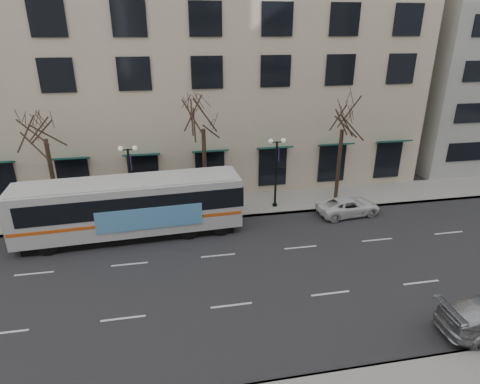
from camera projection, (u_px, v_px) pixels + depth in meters
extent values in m
plane|color=black|center=(224.00, 278.00, 21.17)|extent=(160.00, 160.00, 0.00)
cube|color=gray|center=(272.00, 202.00, 30.18)|extent=(80.00, 4.00, 0.15)
cube|color=#C6B597|center=(164.00, 31.00, 35.37)|extent=(40.00, 20.00, 24.00)
cylinder|color=black|center=(53.00, 182.00, 26.36)|extent=(0.28, 0.28, 5.74)
cylinder|color=black|center=(205.00, 171.00, 28.04)|extent=(0.28, 0.28, 5.95)
cylinder|color=black|center=(339.00, 166.00, 29.85)|extent=(0.28, 0.28, 5.46)
cylinder|color=black|center=(132.00, 185.00, 26.82)|extent=(0.16, 0.16, 5.00)
cylinder|color=black|center=(135.00, 217.00, 27.71)|extent=(0.36, 0.36, 0.30)
cube|color=black|center=(128.00, 150.00, 25.89)|extent=(0.90, 0.06, 0.06)
sphere|color=silver|center=(120.00, 149.00, 25.77)|extent=(0.32, 0.32, 0.32)
sphere|color=silver|center=(135.00, 148.00, 25.93)|extent=(0.32, 0.32, 0.32)
cube|color=#361A63|center=(131.00, 162.00, 26.23)|extent=(0.04, 0.45, 1.00)
cylinder|color=black|center=(276.00, 176.00, 28.53)|extent=(0.16, 0.16, 5.00)
cylinder|color=black|center=(275.00, 206.00, 29.42)|extent=(0.36, 0.36, 0.30)
cube|color=black|center=(277.00, 142.00, 27.60)|extent=(0.90, 0.06, 0.06)
sphere|color=silver|center=(271.00, 141.00, 27.49)|extent=(0.32, 0.32, 0.32)
sphere|color=silver|center=(283.00, 140.00, 27.64)|extent=(0.32, 0.32, 0.32)
cube|color=#361A63|center=(278.00, 154.00, 27.95)|extent=(0.04, 0.45, 1.00)
cube|color=silver|center=(130.00, 205.00, 24.80)|extent=(13.76, 3.66, 3.12)
cube|color=black|center=(133.00, 231.00, 25.47)|extent=(12.65, 3.25, 0.51)
cube|color=black|center=(135.00, 198.00, 24.69)|extent=(13.22, 3.68, 1.25)
cube|color=#E15915|center=(131.00, 213.00, 25.00)|extent=(13.63, 3.69, 0.20)
cube|color=#5BA1DD|center=(150.00, 218.00, 23.81)|extent=(6.24, 0.39, 1.36)
cube|color=silver|center=(127.00, 181.00, 24.19)|extent=(13.06, 3.33, 0.09)
cylinder|color=black|center=(47.00, 246.00, 23.15)|extent=(1.15, 0.38, 1.14)
cylinder|color=black|center=(56.00, 226.00, 25.50)|extent=(1.15, 0.38, 1.14)
cylinder|color=black|center=(189.00, 230.00, 24.94)|extent=(1.15, 0.38, 1.14)
cylinder|color=black|center=(184.00, 213.00, 27.29)|extent=(1.15, 0.38, 1.14)
cylinder|color=black|center=(221.00, 227.00, 25.39)|extent=(1.15, 0.38, 1.14)
cylinder|color=black|center=(214.00, 210.00, 27.74)|extent=(1.15, 0.38, 1.14)
imported|color=silver|center=(348.00, 206.00, 28.18)|extent=(4.65, 2.51, 1.24)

